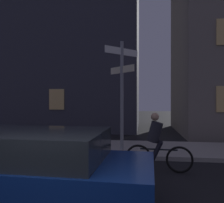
% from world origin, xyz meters
% --- Properties ---
extents(sidewalk_kerb, '(40.00, 2.88, 0.14)m').
position_xyz_m(sidewalk_kerb, '(0.00, 7.14, 0.07)').
color(sidewalk_kerb, '#9E9991').
rests_on(sidewalk_kerb, ground_plane).
extents(signpost, '(1.07, 1.07, 3.89)m').
position_xyz_m(signpost, '(0.58, 6.32, 2.42)').
color(signpost, gray).
rests_on(signpost, sidewalk_kerb).
extents(car_far_trailing, '(4.48, 2.09, 1.45)m').
position_xyz_m(car_far_trailing, '(-0.64, 1.67, 0.79)').
color(car_far_trailing, navy).
rests_on(car_far_trailing, ground_plane).
extents(cyclist, '(1.82, 0.36, 1.61)m').
position_xyz_m(cyclist, '(1.69, 4.55, 0.75)').
color(cyclist, black).
rests_on(cyclist, ground_plane).
extents(building_left_block, '(12.44, 7.68, 14.71)m').
position_xyz_m(building_left_block, '(-5.23, 15.05, 7.35)').
color(building_left_block, '#383842').
rests_on(building_left_block, ground_plane).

